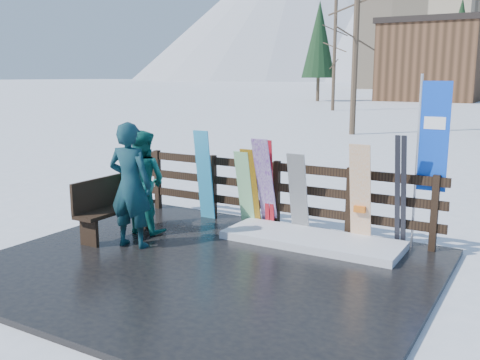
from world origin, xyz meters
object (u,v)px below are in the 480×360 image
Objects in this scene: snowboard_4 at (298,194)px; person_back at (142,182)px; snowboard_3 at (265,184)px; snowboard_0 at (204,175)px; snowboard_5 at (360,194)px; person_front at (130,185)px; bench at (112,205)px; snowboard_1 at (245,188)px; snowboard_2 at (251,188)px; rental_flag at (430,143)px.

person_back reaches higher than snowboard_4.
snowboard_3 is at bearing -180.00° from snowboard_4.
person_back is at bearing -110.15° from snowboard_0.
person_front is (-2.95, -1.87, 0.17)m from snowboard_5.
bench is 3.95m from snowboard_5.
bench is 0.92× the size of snowboard_3.
person_front is (0.65, -0.28, 0.44)m from bench.
snowboard_2 is (0.12, 0.00, 0.02)m from snowboard_1.
bench is 2.54m from snowboard_3.
snowboard_2 is (0.96, 0.00, -0.13)m from snowboard_0.
snowboard_2 is 2.15m from person_front.
snowboard_0 is 0.63× the size of rental_flag.
person_back is at bearing -144.74° from snowboard_3.
rental_flag is at bearing 16.36° from snowboard_5.
person_front is 1.12× the size of person_back.
rental_flag reaches higher than person_front.
snowboard_3 reaches higher than snowboard_1.
rental_flag is at bearing 5.21° from snowboard_1.
person_front is at bearing -147.59° from snowboard_5.
snowboard_1 is 0.79× the size of person_back.
bench is at bearing 50.81° from person_back.
snowboard_4 reaches higher than snowboard_1.
snowboard_4 is 2.57m from person_back.
snowboard_1 is 2.04m from snowboard_5.
snowboard_5 is at bearing 0.00° from snowboard_1.
snowboard_0 is 1.88m from person_front.
snowboard_5 is 3.50m from person_front.
snowboard_0 is 1.85m from snowboard_4.
snowboard_3 reaches higher than bench.
person_front is at bearing -118.74° from snowboard_2.
rental_flag is (0.92, 0.27, 0.82)m from snowboard_5.
snowboard_3 is 0.62m from snowboard_4.
rental_flag is at bearing 5.42° from snowboard_2.
snowboard_2 is 0.88× the size of snowboard_5.
snowboard_2 reaches higher than snowboard_4.
bench is 5.02m from rental_flag.
snowboard_5 is (1.92, 0.00, 0.10)m from snowboard_2.
person_front is at bearing -22.96° from bench.
snowboard_0 is at bearing -180.00° from snowboard_2.
person_back is at bearing -160.42° from snowboard_5.
person_front is (-1.03, -1.87, 0.27)m from snowboard_2.
snowboard_0 is at bearing 180.00° from snowboard_4.
snowboard_0 reaches higher than snowboard_5.
bench is 0.94× the size of snowboard_5.
snowboard_2 is at bearing 0.00° from snowboard_1.
snowboard_4 is at bearing -145.26° from person_front.
snowboard_2 reaches higher than bench.
snowboard_4 reaches higher than bench.
person_back reaches higher than snowboard_0.
person_front is at bearing -135.65° from snowboard_4.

